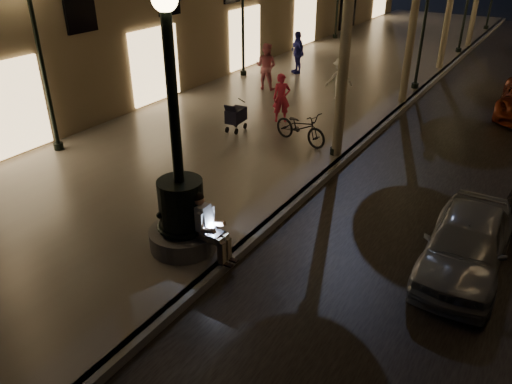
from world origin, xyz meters
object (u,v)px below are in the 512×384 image
Objects in this scene: lamp_curb_a at (343,48)px; pedestrian_red at (282,98)px; bicycle at (301,127)px; seated_man_laptop at (207,224)px; car_front at (466,243)px; lamp_left_b at (243,3)px; lamp_curb_b at (426,10)px; stroller at (236,115)px; fountain_lamppost at (181,203)px; lamp_left_a at (38,45)px; pedestrian_pink at (266,66)px; pedestrian_white at (339,79)px.

lamp_curb_a is 3.87m from pedestrian_red.
lamp_curb_a is 2.85m from bicycle.
seated_man_laptop reaches higher than car_front.
lamp_left_b is at bearing 138.54° from car_front.
lamp_curb_b is 9.04m from stroller.
fountain_lamppost is 1.08× the size of lamp_left_a.
pedestrian_red is at bearing 122.02° from pedestrian_pink.
lamp_curb_a is 2.63× the size of pedestrian_pink.
lamp_curb_b reaches higher than pedestrian_white.
lamp_curb_a is at bearing 29.40° from lamp_left_a.
lamp_curb_b is at bearing 108.89° from car_front.
fountain_lamppost is 6.68m from stroller.
lamp_left_a is at bearing -120.61° from lamp_curb_b.
lamp_curb_a and lamp_curb_b have the same top height.
lamp_curb_a is 2.54× the size of bicycle.
lamp_left_a reaches higher than pedestrian_white.
lamp_curb_b is at bearing 15.73° from lamp_left_b.
pedestrian_white is (5.02, 8.96, -2.26)m from lamp_left_a.
lamp_left_a and lamp_left_b have the same top height.
lamp_curb_a is 8.15m from lamp_left_a.
fountain_lamppost reaches higher than lamp_left_a.
seated_man_laptop is 0.28× the size of lamp_curb_b.
lamp_curb_b is 13.94m from lamp_left_a.
lamp_left_b is 3.09× the size of pedestrian_white.
lamp_curb_a is 4.30m from stroller.
pedestrian_pink is at bearing -147.03° from lamp_curb_b.
fountain_lamppost reaches higher than seated_man_laptop.
seated_man_laptop is 14.09m from lamp_left_b.
pedestrian_pink reaches higher than pedestrian_red.
seated_man_laptop is 11.14m from pedestrian_white.
pedestrian_white reaches higher than bicycle.
fountain_lamppost is 2.75× the size of bicycle.
bicycle is at bearing -99.29° from lamp_curb_b.
car_front is 2.35× the size of pedestrian_white.
fountain_lamppost reaches higher than car_front.
fountain_lamppost is at bearing -69.14° from stroller.
seated_man_laptop is 0.28× the size of lamp_left_a.
seated_man_laptop is at bearing 0.00° from fountain_lamppost.
lamp_curb_a reaches higher than bicycle.
seated_man_laptop is 14.19m from lamp_curb_b.
lamp_curb_b is at bearing -153.53° from pedestrian_pink.
stroller is 8.58m from car_front.
pedestrian_white is at bearing -124.32° from lamp_curb_b.
seated_man_laptop is 0.28× the size of lamp_left_b.
pedestrian_red is (-2.01, 7.63, -0.21)m from fountain_lamppost.
lamp_left_a is 10.00m from lamp_left_b.
lamp_left_a is at bearing -179.21° from car_front.
stroller is 0.28× the size of car_front.
lamp_curb_b and lamp_left_a have the same top height.
stroller is 1.78m from pedestrian_red.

